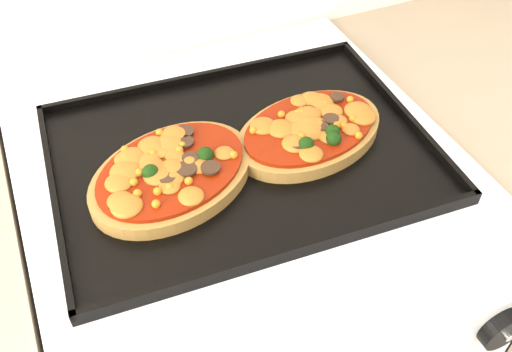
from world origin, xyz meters
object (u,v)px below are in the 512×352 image
pizza_right (309,130)px  pizza_left (172,172)px  baking_tray (241,151)px  stove (247,330)px

pizza_right → pizza_left: bearing=-179.2°
baking_tray → stove: bearing=-87.3°
baking_tray → pizza_right: bearing=-3.7°
baking_tray → pizza_right: (0.10, -0.01, 0.01)m
baking_tray → pizza_left: (-0.10, -0.02, 0.01)m
baking_tray → pizza_right: 0.10m
pizza_left → stove: bearing=5.1°
stove → pizza_left: bearing=-174.9°
baking_tray → pizza_left: 0.11m
pizza_left → pizza_right: size_ratio=1.02×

